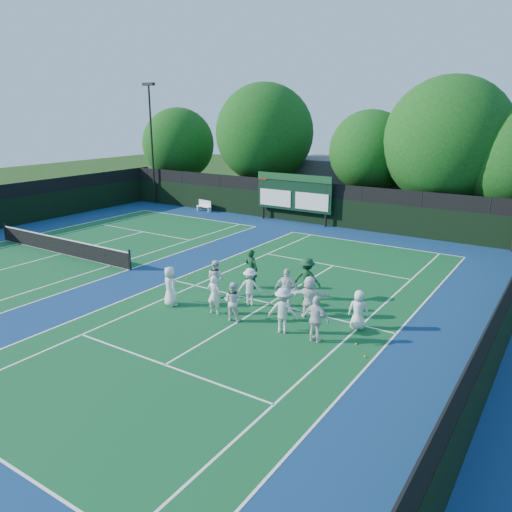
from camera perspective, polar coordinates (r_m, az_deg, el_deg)
The scene contains 31 objects.
ground at distance 20.51m, azimuth 0.07°, elevation -6.32°, with size 120.00×120.00×0.00m, color #17340E.
court_apron at distance 24.78m, azimuth -10.34°, elevation -2.54°, with size 34.00×32.00×0.01m, color navy.
near_court at distance 21.29m, azimuth 1.55°, elevation -5.43°, with size 11.05×23.85×0.01m.
left_court at distance 30.66m, azimuth -21.29°, elevation 0.26°, with size 11.05×23.85×0.01m.
back_fence at distance 36.40m, azimuth 6.01°, elevation 5.85°, with size 34.00×0.08×3.00m.
divider_fence_right at distance 18.12m, azimuth 26.75°, elevation -6.67°, with size 0.08×32.00×3.00m.
scoreboard at distance 36.37m, azimuth 4.32°, elevation 7.22°, with size 6.00×0.21×3.55m.
clubhouse at distance 42.14m, azimuth 16.02°, elevation 7.62°, with size 18.00×6.00×4.00m, color #535358.
light_pole_left at distance 44.52m, azimuth -11.90°, elevation 13.90°, with size 1.20×0.30×10.12m.
tennis_net at distance 30.53m, azimuth -21.38°, elevation 1.13°, with size 11.30×0.10×1.10m.
bench at distance 40.99m, azimuth -5.91°, elevation 5.78°, with size 1.45×0.59×0.89m.
tree_a at distance 47.58m, azimuth -8.64°, elevation 12.32°, with size 6.56×6.56×8.21m.
tree_b at distance 41.87m, azimuth 1.20°, elevation 13.58°, with size 8.00×8.00×10.13m.
tree_c at distance 37.90m, azimuth 13.13°, elevation 11.36°, with size 5.90×5.90×8.02m.
tree_d at distance 36.33m, azimuth 21.35°, elevation 11.74°, with size 8.55×8.55×10.19m.
tennis_ball_0 at distance 21.53m, azimuth -0.76°, elevation -5.10°, with size 0.07×0.07×0.07m, color #C8C917.
tennis_ball_2 at distance 17.26m, azimuth 12.35°, elevation -11.17°, with size 0.07×0.07×0.07m, color #C8C917.
tennis_ball_3 at distance 24.58m, azimuth -7.93°, elevation -2.51°, with size 0.07×0.07×0.07m, color #C8C917.
tennis_ball_5 at distance 18.05m, azimuth 11.36°, elevation -9.83°, with size 0.07×0.07×0.07m, color #C8C917.
player_front_0 at distance 21.13m, azimuth -9.79°, elevation -3.43°, with size 0.82×0.54×1.69m, color white.
player_front_1 at distance 20.05m, azimuth -4.80°, elevation -4.44°, with size 0.59×0.39×1.61m, color white.
player_front_2 at distance 19.41m, azimuth -2.65°, elevation -5.19°, with size 0.76×0.59×1.56m, color silver.
player_front_3 at distance 18.34m, azimuth 3.10°, elevation -6.23°, with size 1.12×0.64×1.74m, color silver.
player_front_4 at distance 17.74m, azimuth 6.88°, elevation -7.19°, with size 1.00×0.42×1.71m, color silver.
player_back_0 at distance 21.94m, azimuth -4.64°, elevation -2.55°, with size 0.80×0.62×1.65m, color silver.
player_back_1 at distance 20.84m, azimuth -0.67°, elevation -3.56°, with size 1.05×0.60×1.62m, color white.
player_back_2 at distance 20.29m, azimuth 3.56°, elevation -3.89°, with size 1.05×0.44×1.80m, color silver.
player_back_3 at distance 19.78m, azimuth 6.12°, elevation -4.65°, with size 1.58×0.50×1.70m, color white.
player_back_4 at distance 19.03m, azimuth 11.62°, elevation -6.05°, with size 0.74×0.48×1.52m, color white.
coach_left at distance 22.82m, azimuth -0.54°, elevation -1.48°, with size 0.67×0.44×1.85m, color #0E351A.
coach_right at distance 21.59m, azimuth 5.86°, elevation -2.60°, with size 1.20×0.69×1.86m, color #103D1F.
Camera 1 is at (10.37, -15.85, 7.87)m, focal length 35.00 mm.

